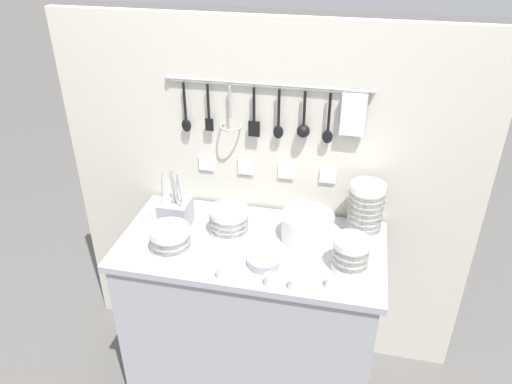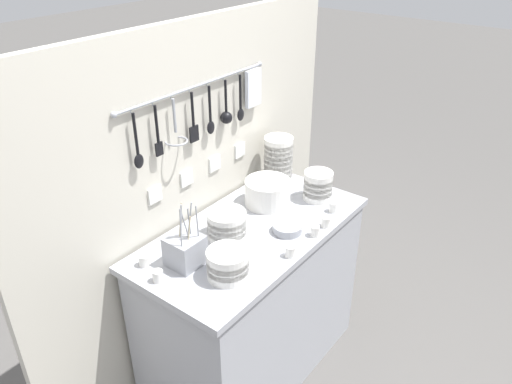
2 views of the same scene
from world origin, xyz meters
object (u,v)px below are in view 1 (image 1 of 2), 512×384
object	(u,v)px
plate_stack	(307,227)
bowl_stack_back_corner	(229,221)
cup_centre	(270,280)
cup_front_left	(331,282)
steel_mixing_bowl	(264,261)
cutlery_caddy	(176,213)
cup_back_right	(294,284)
bowl_stack_wide_centre	(351,254)
cup_by_caddy	(163,204)
bowl_stack_nested_right	(170,240)
cup_mid_row	(147,216)
bowl_stack_tall_left	(365,209)
cup_front_right	(221,273)

from	to	relation	value
plate_stack	bowl_stack_back_corner	bearing A→B (deg)	-175.04
cup_centre	cup_front_left	world-z (taller)	same
steel_mixing_bowl	cutlery_caddy	xyz separation A→B (m)	(-0.44, 0.19, 0.05)
steel_mixing_bowl	cup_back_right	distance (m)	0.18
bowl_stack_wide_centre	steel_mixing_bowl	distance (m)	0.34
steel_mixing_bowl	cutlery_caddy	distance (m)	0.48
bowl_stack_wide_centre	bowl_stack_back_corner	world-z (taller)	bowl_stack_wide_centre
bowl_stack_back_corner	steel_mixing_bowl	distance (m)	0.27
cup_centre	cup_by_caddy	bearing A→B (deg)	144.09
bowl_stack_nested_right	bowl_stack_back_corner	distance (m)	0.27
cutlery_caddy	cup_mid_row	world-z (taller)	cutlery_caddy
bowl_stack_back_corner	bowl_stack_nested_right	bearing A→B (deg)	-138.88
bowl_stack_nested_right	bowl_stack_tall_left	world-z (taller)	bowl_stack_tall_left
cup_back_right	plate_stack	bearing A→B (deg)	88.83
bowl_stack_back_corner	cup_front_right	size ratio (longest dim) A/B	3.50
plate_stack	cup_mid_row	size ratio (longest dim) A/B	4.55
bowl_stack_back_corner	plate_stack	world-z (taller)	same
bowl_stack_wide_centre	cup_centre	size ratio (longest dim) A/B	2.96
bowl_stack_wide_centre	cutlery_caddy	distance (m)	0.78
cutlery_caddy	cup_mid_row	xyz separation A→B (m)	(-0.14, 0.01, -0.04)
plate_stack	cup_front_left	bearing A→B (deg)	-66.42
bowl_stack_tall_left	cup_front_right	size ratio (longest dim) A/B	4.95
cup_back_right	cup_by_caddy	world-z (taller)	same
bowl_stack_tall_left	cup_front_left	distance (m)	0.42
cutlery_caddy	plate_stack	bearing A→B (deg)	2.09
cup_centre	cutlery_caddy	bearing A→B (deg)	147.56
bowl_stack_back_corner	steel_mixing_bowl	xyz separation A→B (m)	(0.19, -0.19, -0.04)
bowl_stack_wide_centre	cutlery_caddy	xyz separation A→B (m)	(-0.77, 0.14, -0.01)
bowl_stack_tall_left	cup_by_caddy	world-z (taller)	bowl_stack_tall_left
cup_centre	cup_mid_row	size ratio (longest dim) A/B	1.00
bowl_stack_nested_right	plate_stack	size ratio (longest dim) A/B	0.75
bowl_stack_wide_centre	bowl_stack_back_corner	bearing A→B (deg)	165.42
plate_stack	cup_by_caddy	world-z (taller)	plate_stack
steel_mixing_bowl	bowl_stack_tall_left	bearing A→B (deg)	40.11
cutlery_caddy	cup_by_caddy	size ratio (longest dim) A/B	5.84
cup_mid_row	bowl_stack_back_corner	bearing A→B (deg)	-2.12
cup_centre	cup_front_right	world-z (taller)	same
bowl_stack_back_corner	cutlery_caddy	xyz separation A→B (m)	(-0.24, 0.01, 0.00)
bowl_stack_wide_centre	cup_back_right	size ratio (longest dim) A/B	2.96
cup_centre	cup_mid_row	bearing A→B (deg)	153.45
bowl_stack_nested_right	cutlery_caddy	world-z (taller)	cutlery_caddy
cup_back_right	cup_front_left	xyz separation A→B (m)	(0.13, 0.04, 0.00)
cutlery_caddy	cup_front_right	size ratio (longest dim) A/B	5.84
cutlery_caddy	bowl_stack_tall_left	bearing A→B (deg)	8.69
bowl_stack_wide_centre	bowl_stack_nested_right	xyz separation A→B (m)	(-0.73, -0.04, -0.01)
cup_centre	cup_front_right	distance (m)	0.19
bowl_stack_nested_right	cutlery_caddy	bearing A→B (deg)	102.86
cup_front_right	cup_front_left	bearing A→B (deg)	4.91
bowl_stack_nested_right	cup_mid_row	xyz separation A→B (m)	(-0.19, 0.19, -0.03)
cutlery_caddy	bowl_stack_nested_right	bearing A→B (deg)	-77.14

